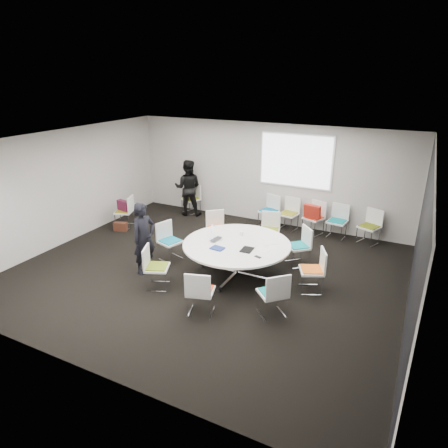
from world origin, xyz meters
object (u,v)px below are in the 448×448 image
at_px(conference_table, 237,251).
at_px(chair_back_c, 313,224).
at_px(chair_ring_g, 201,300).
at_px(person_main, 144,238).
at_px(cup, 242,234).
at_px(maroon_bag, 123,205).
at_px(chair_ring_d, 217,236).
at_px(chair_back_b, 288,220).
at_px(person_back, 188,188).
at_px(chair_ring_c, 269,237).
at_px(chair_ring_h, 273,302).
at_px(brown_bag, 121,227).
at_px(chair_ring_f, 157,275).
at_px(chair_back_e, 369,233).
at_px(chair_spare_left, 125,217).
at_px(chair_ring_a, 311,278).
at_px(laptop, 218,240).
at_px(chair_back_d, 337,228).
at_px(chair_ring_b, 298,253).
at_px(chair_back_a, 269,217).
at_px(chair_ring_e, 170,248).

distance_m(conference_table, chair_back_c, 3.15).
bearing_deg(chair_ring_g, person_main, 138.32).
height_order(cup, maroon_bag, cup).
height_order(chair_ring_d, chair_back_b, same).
bearing_deg(chair_back_c, person_back, 24.04).
distance_m(chair_back_b, person_main, 4.29).
xyz_separation_m(chair_ring_g, chair_back_b, (0.12, 4.64, 0.00)).
relative_size(chair_ring_c, person_main, 0.56).
bearing_deg(chair_back_b, chair_ring_h, 114.68).
bearing_deg(brown_bag, chair_ring_f, -37.48).
height_order(chair_back_e, chair_spare_left, same).
xyz_separation_m(conference_table, chair_ring_d, (-1.07, 1.15, -0.27)).
relative_size(chair_back_e, person_main, 0.56).
xyz_separation_m(maroon_bag, brown_bag, (0.10, -0.31, -0.50)).
height_order(chair_ring_a, chair_ring_h, same).
bearing_deg(chair_spare_left, chair_back_e, -93.98).
relative_size(chair_ring_a, laptop, 2.73).
bearing_deg(chair_spare_left, chair_ring_d, -110.68).
xyz_separation_m(chair_ring_d, chair_back_c, (1.93, 1.87, 0.00)).
xyz_separation_m(chair_ring_a, chair_back_b, (-1.44, 2.96, 0.00)).
xyz_separation_m(chair_back_c, cup, (-0.94, -2.59, 0.50)).
relative_size(chair_spare_left, brown_bag, 2.44).
bearing_deg(chair_ring_d, chair_ring_g, 70.38).
height_order(chair_ring_c, person_main, person_main).
distance_m(chair_ring_f, laptop, 1.47).
height_order(conference_table, chair_back_d, chair_back_d).
bearing_deg(chair_back_e, chair_ring_d, 51.95).
distance_m(chair_ring_a, maroon_bag, 5.71).
distance_m(chair_ring_b, person_back, 4.38).
xyz_separation_m(chair_ring_a, chair_back_a, (-2.00, 2.94, 0.00)).
xyz_separation_m(chair_ring_g, brown_bag, (-3.94, 2.49, -0.16)).
relative_size(conference_table, chair_ring_f, 2.56).
bearing_deg(person_main, chair_back_c, -21.00).
height_order(person_main, maroon_bag, person_main).
distance_m(chair_back_c, laptop, 3.35).
bearing_deg(chair_ring_a, chair_ring_b, 5.40).
relative_size(conference_table, person_main, 1.44).
xyz_separation_m(chair_back_c, chair_back_e, (1.41, -0.03, 0.00)).
height_order(chair_ring_e, person_back, person_back).
height_order(person_back, cup, person_back).
height_order(chair_ring_g, chair_back_b, same).
height_order(conference_table, chair_ring_h, chair_ring_h).
bearing_deg(chair_ring_e, chair_ring_d, 169.13).
bearing_deg(chair_ring_c, chair_back_d, -148.08).
bearing_deg(chair_ring_d, chair_ring_h, 93.75).
height_order(chair_back_e, cup, chair_back_e).
bearing_deg(cup, chair_ring_a, -12.59).
bearing_deg(conference_table, person_back, 135.70).
height_order(chair_ring_c, chair_ring_g, same).
bearing_deg(cup, chair_ring_f, -124.25).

